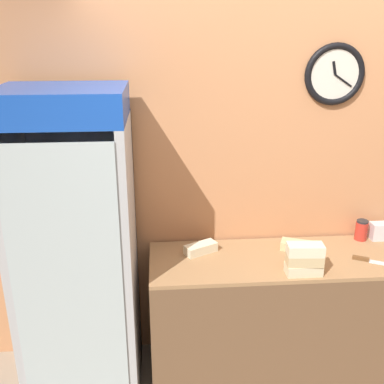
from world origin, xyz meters
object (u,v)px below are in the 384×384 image
object	(u,v)px
beverage_cooler	(77,236)
sandwich_flat_left	(201,248)
sandwich_flat_right	(296,246)
chefs_knife	(369,260)
sandwich_stack_bottom	(303,269)
napkin_dispenser	(378,231)
sandwich_stack_middle	(304,259)
sandwich_stack_top	(305,249)
condiment_jar	(361,230)

from	to	relation	value
beverage_cooler	sandwich_flat_left	size ratio (longest dim) A/B	8.50
beverage_cooler	sandwich_flat_right	xyz separation A→B (m)	(1.43, 0.10, -0.17)
beverage_cooler	chefs_knife	xyz separation A→B (m)	(1.85, -0.10, -0.19)
sandwich_stack_bottom	beverage_cooler	bearing A→B (deg)	171.09
sandwich_flat_right	sandwich_stack_bottom	bearing A→B (deg)	-98.66
sandwich_flat_right	napkin_dispenser	bearing A→B (deg)	10.49
chefs_knife	beverage_cooler	bearing A→B (deg)	176.96
sandwich_stack_middle	napkin_dispenser	world-z (taller)	sandwich_stack_middle
beverage_cooler	sandwich_stack_middle	distance (m)	1.40
sandwich_stack_bottom	sandwich_flat_right	bearing A→B (deg)	81.34
napkin_dispenser	sandwich_flat_right	bearing A→B (deg)	-169.51
sandwich_stack_top	sandwich_flat_left	size ratio (longest dim) A/B	0.95
sandwich_flat_right	condiment_jar	xyz separation A→B (m)	(0.50, 0.12, 0.04)
sandwich_flat_left	chefs_knife	world-z (taller)	sandwich_flat_left
napkin_dispenser	sandwich_stack_middle	bearing A→B (deg)	-147.52
condiment_jar	sandwich_flat_right	bearing A→B (deg)	-166.75
beverage_cooler	sandwich_flat_left	xyz separation A→B (m)	(0.78, 0.10, -0.17)
chefs_knife	condiment_jar	size ratio (longest dim) A/B	1.85
sandwich_flat_right	chefs_knife	size ratio (longest dim) A/B	0.83
sandwich_stack_bottom	sandwich_flat_left	xyz separation A→B (m)	(-0.60, 0.32, -0.00)
sandwich_stack_middle	chefs_knife	world-z (taller)	sandwich_stack_middle
sandwich_flat_left	sandwich_flat_right	xyz separation A→B (m)	(0.64, -0.01, -0.00)
napkin_dispenser	sandwich_stack_top	bearing A→B (deg)	-147.52
sandwich_stack_middle	sandwich_stack_top	bearing A→B (deg)	0.00
sandwich_stack_top	napkin_dispenser	distance (m)	0.81
sandwich_stack_top	chefs_knife	bearing A→B (deg)	14.11
sandwich_stack_middle	chefs_knife	bearing A→B (deg)	14.11
sandwich_stack_top	condiment_jar	world-z (taller)	sandwich_stack_top
sandwich_stack_middle	napkin_dispenser	xyz separation A→B (m)	(0.67, 0.43, -0.04)
beverage_cooler	sandwich_flat_left	bearing A→B (deg)	7.56
sandwich_flat_right	chefs_knife	distance (m)	0.47
beverage_cooler	sandwich_flat_right	world-z (taller)	beverage_cooler
sandwich_stack_middle	sandwich_flat_left	distance (m)	0.68
sandwich_stack_top	chefs_knife	xyz separation A→B (m)	(0.47, 0.12, -0.16)
sandwich_flat_left	napkin_dispenser	distance (m)	1.28
sandwich_stack_bottom	sandwich_stack_top	distance (m)	0.13
sandwich_stack_bottom	sandwich_stack_middle	world-z (taller)	sandwich_stack_middle
sandwich_flat_left	napkin_dispenser	bearing A→B (deg)	4.93
sandwich_stack_bottom	chefs_knife	world-z (taller)	sandwich_stack_bottom
sandwich_stack_bottom	chefs_knife	distance (m)	0.48
sandwich_flat_left	sandwich_stack_bottom	bearing A→B (deg)	-28.17
sandwich_stack_bottom	napkin_dispenser	bearing A→B (deg)	32.48
sandwich_stack_top	sandwich_flat_right	distance (m)	0.34
sandwich_stack_middle	sandwich_flat_right	distance (m)	0.32
sandwich_stack_bottom	napkin_dispenser	xyz separation A→B (m)	(0.67, 0.43, 0.03)
sandwich_flat_left	napkin_dispenser	world-z (taller)	napkin_dispenser
sandwich_stack_top	sandwich_flat_left	xyz separation A→B (m)	(-0.60, 0.32, -0.13)
beverage_cooler	sandwich_stack_top	world-z (taller)	beverage_cooler
beverage_cooler	condiment_jar	distance (m)	1.94
sandwich_stack_bottom	sandwich_stack_top	world-z (taller)	sandwich_stack_top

